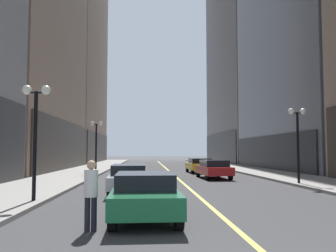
{
  "coord_description": "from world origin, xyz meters",
  "views": [
    {
      "loc": [
        -2.27,
        -3.43,
        1.96
      ],
      "look_at": [
        0.07,
        36.01,
        4.68
      ],
      "focal_mm": 39.14,
      "sensor_mm": 36.0,
      "label": 1
    }
  ],
  "objects_px": {
    "street_lamp_right_mid": "(298,129)",
    "pedestrian_in_white_shirt": "(91,190)",
    "car_yellow": "(199,165)",
    "street_lamp_left_far": "(96,135)",
    "car_red": "(214,168)",
    "car_silver": "(128,178)",
    "car_green": "(145,194)",
    "street_lamp_left_near": "(36,116)"
  },
  "relations": [
    {
      "from": "car_green",
      "to": "street_lamp_left_near",
      "type": "relative_size",
      "value": 0.97
    },
    {
      "from": "street_lamp_right_mid",
      "to": "pedestrian_in_white_shirt",
      "type": "bearing_deg",
      "value": -131.56
    },
    {
      "from": "street_lamp_left_near",
      "to": "street_lamp_left_far",
      "type": "height_order",
      "value": "same"
    },
    {
      "from": "pedestrian_in_white_shirt",
      "to": "street_lamp_right_mid",
      "type": "bearing_deg",
      "value": 48.44
    },
    {
      "from": "car_yellow",
      "to": "street_lamp_left_far",
      "type": "relative_size",
      "value": 1.0
    },
    {
      "from": "street_lamp_left_near",
      "to": "car_red",
      "type": "bearing_deg",
      "value": 53.95
    },
    {
      "from": "street_lamp_left_far",
      "to": "street_lamp_left_near",
      "type": "bearing_deg",
      "value": -90.0
    },
    {
      "from": "car_silver",
      "to": "street_lamp_right_mid",
      "type": "height_order",
      "value": "street_lamp_right_mid"
    },
    {
      "from": "car_red",
      "to": "street_lamp_left_near",
      "type": "relative_size",
      "value": 1.08
    },
    {
      "from": "car_red",
      "to": "street_lamp_left_far",
      "type": "height_order",
      "value": "street_lamp_left_far"
    },
    {
      "from": "car_red",
      "to": "street_lamp_right_mid",
      "type": "distance_m",
      "value": 7.33
    },
    {
      "from": "car_yellow",
      "to": "street_lamp_left_near",
      "type": "height_order",
      "value": "street_lamp_left_near"
    },
    {
      "from": "car_red",
      "to": "car_yellow",
      "type": "height_order",
      "value": "same"
    },
    {
      "from": "pedestrian_in_white_shirt",
      "to": "street_lamp_right_mid",
      "type": "relative_size",
      "value": 0.39
    },
    {
      "from": "pedestrian_in_white_shirt",
      "to": "street_lamp_left_near",
      "type": "distance_m",
      "value": 5.9
    },
    {
      "from": "car_silver",
      "to": "street_lamp_left_far",
      "type": "height_order",
      "value": "street_lamp_left_far"
    },
    {
      "from": "street_lamp_right_mid",
      "to": "car_red",
      "type": "bearing_deg",
      "value": 123.84
    },
    {
      "from": "pedestrian_in_white_shirt",
      "to": "street_lamp_left_far",
      "type": "bearing_deg",
      "value": 97.44
    },
    {
      "from": "car_red",
      "to": "street_lamp_right_mid",
      "type": "relative_size",
      "value": 1.08
    },
    {
      "from": "car_green",
      "to": "car_silver",
      "type": "xyz_separation_m",
      "value": [
        -0.8,
        6.72,
        0.0
      ]
    },
    {
      "from": "pedestrian_in_white_shirt",
      "to": "street_lamp_right_mid",
      "type": "distance_m",
      "value": 15.27
    },
    {
      "from": "car_yellow",
      "to": "pedestrian_in_white_shirt",
      "type": "xyz_separation_m",
      "value": [
        -6.14,
        -23.89,
        0.29
      ]
    },
    {
      "from": "street_lamp_left_far",
      "to": "pedestrian_in_white_shirt",
      "type": "bearing_deg",
      "value": -82.56
    },
    {
      "from": "car_red",
      "to": "street_lamp_left_far",
      "type": "xyz_separation_m",
      "value": [
        -8.97,
        4.27,
        2.54
      ]
    },
    {
      "from": "street_lamp_left_far",
      "to": "car_green",
      "type": "bearing_deg",
      "value": -78.28
    },
    {
      "from": "car_red",
      "to": "car_green",
      "type": "bearing_deg",
      "value": -107.49
    },
    {
      "from": "car_red",
      "to": "car_silver",
      "type": "bearing_deg",
      "value": -122.95
    },
    {
      "from": "car_green",
      "to": "pedestrian_in_white_shirt",
      "type": "bearing_deg",
      "value": -130.19
    },
    {
      "from": "car_silver",
      "to": "car_red",
      "type": "distance_m",
      "value": 10.42
    },
    {
      "from": "car_green",
      "to": "car_silver",
      "type": "bearing_deg",
      "value": 96.76
    },
    {
      "from": "street_lamp_left_far",
      "to": "car_yellow",
      "type": "bearing_deg",
      "value": 16.25
    },
    {
      "from": "street_lamp_left_near",
      "to": "street_lamp_left_far",
      "type": "xyz_separation_m",
      "value": [
        0.0,
        16.59,
        0.0
      ]
    },
    {
      "from": "pedestrian_in_white_shirt",
      "to": "street_lamp_left_far",
      "type": "height_order",
      "value": "street_lamp_left_far"
    },
    {
      "from": "car_yellow",
      "to": "street_lamp_right_mid",
      "type": "distance_m",
      "value": 13.42
    },
    {
      "from": "street_lamp_right_mid",
      "to": "car_silver",
      "type": "bearing_deg",
      "value": -162.31
    },
    {
      "from": "car_silver",
      "to": "car_red",
      "type": "bearing_deg",
      "value": 57.05
    },
    {
      "from": "car_green",
      "to": "car_silver",
      "type": "height_order",
      "value": "same"
    },
    {
      "from": "street_lamp_right_mid",
      "to": "street_lamp_left_far",
      "type": "bearing_deg",
      "value": 142.03
    },
    {
      "from": "street_lamp_left_near",
      "to": "street_lamp_right_mid",
      "type": "xyz_separation_m",
      "value": [
        12.8,
        6.6,
        0.0
      ]
    },
    {
      "from": "car_silver",
      "to": "pedestrian_in_white_shirt",
      "type": "distance_m",
      "value": 8.3
    },
    {
      "from": "pedestrian_in_white_shirt",
      "to": "car_yellow",
      "type": "bearing_deg",
      "value": 75.59
    },
    {
      "from": "car_green",
      "to": "street_lamp_left_far",
      "type": "height_order",
      "value": "street_lamp_left_far"
    }
  ]
}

